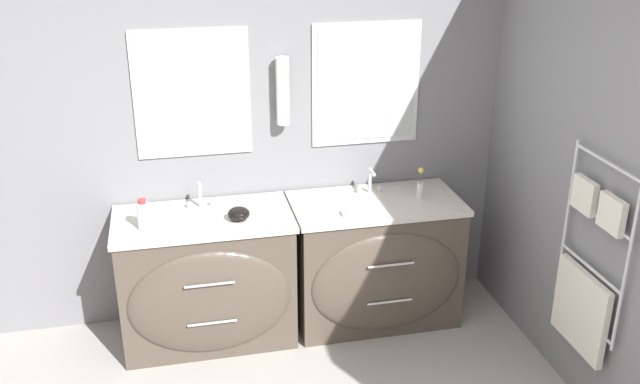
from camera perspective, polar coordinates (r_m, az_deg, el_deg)
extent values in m
cube|color=slate|center=(4.50, -7.14, 5.39)|extent=(5.10, 0.06, 2.60)
cube|color=silver|center=(4.39, -10.20, 7.73)|extent=(0.70, 0.01, 0.78)
cube|color=#B2BCBA|center=(4.38, -10.19, 7.70)|extent=(0.63, 0.01, 0.71)
cube|color=silver|center=(4.56, 3.71, 8.59)|extent=(0.70, 0.01, 0.78)
cube|color=#B2BCBA|center=(4.55, 3.74, 8.56)|extent=(0.63, 0.01, 0.71)
cylinder|color=white|center=(4.39, -3.01, 8.06)|extent=(0.08, 0.08, 0.42)
cube|color=silver|center=(4.44, -3.12, 8.22)|extent=(0.05, 0.02, 0.08)
cube|color=slate|center=(3.95, 21.56, 1.47)|extent=(0.06, 4.32, 2.60)
cylinder|color=silver|center=(3.75, 23.33, -5.60)|extent=(0.02, 0.02, 0.94)
cylinder|color=silver|center=(4.15, 19.12, -2.20)|extent=(0.02, 0.02, 0.94)
cylinder|color=silver|center=(3.78, 22.04, 2.19)|extent=(0.02, 0.55, 0.02)
cylinder|color=silver|center=(3.89, 21.41, -1.87)|extent=(0.02, 0.55, 0.02)
cylinder|color=silver|center=(4.01, 20.82, -5.70)|extent=(0.02, 0.55, 0.02)
cylinder|color=silver|center=(4.15, 20.25, -9.28)|extent=(0.02, 0.55, 0.02)
cube|color=silver|center=(4.12, 20.11, -8.85)|extent=(0.04, 0.46, 0.45)
cube|color=silver|center=(3.76, 22.31, -1.64)|extent=(0.04, 0.19, 0.18)
cube|color=silver|center=(3.94, 20.41, -0.24)|extent=(0.04, 0.19, 0.18)
cube|color=#4C4238|center=(4.53, -9.03, -6.97)|extent=(1.04, 0.55, 0.80)
ellipsoid|color=#4C4238|center=(4.30, -8.76, -8.75)|extent=(0.96, 0.12, 0.68)
cube|color=beige|center=(4.34, -9.36, -2.16)|extent=(1.07, 0.58, 0.03)
ellipsoid|color=white|center=(4.33, -9.31, -2.68)|extent=(0.44, 0.39, 0.10)
cylinder|color=silver|center=(4.15, -8.82, -7.36)|extent=(0.29, 0.01, 0.01)
cylinder|color=silver|center=(4.29, -8.61, -10.34)|extent=(0.29, 0.01, 0.01)
cube|color=#4C4238|center=(4.70, 4.36, -5.61)|extent=(1.04, 0.55, 0.80)
ellipsoid|color=#4C4238|center=(4.47, 5.37, -7.24)|extent=(0.96, 0.12, 0.68)
cube|color=beige|center=(4.51, 4.51, -0.93)|extent=(1.07, 0.58, 0.03)
ellipsoid|color=white|center=(4.50, 4.60, -1.42)|extent=(0.44, 0.39, 0.10)
cylinder|color=silver|center=(4.33, 5.72, -5.84)|extent=(0.29, 0.01, 0.01)
cylinder|color=silver|center=(4.46, 5.59, -8.75)|extent=(0.29, 0.01, 0.01)
cylinder|color=silver|center=(4.44, -9.57, -0.19)|extent=(0.02, 0.02, 0.17)
cylinder|color=silver|center=(4.37, -9.60, 0.46)|extent=(0.02, 0.09, 0.02)
cylinder|color=silver|center=(4.47, -10.42, -1.03)|extent=(0.03, 0.03, 0.04)
cylinder|color=silver|center=(4.47, -8.63, -0.88)|extent=(0.03, 0.03, 0.04)
cylinder|color=silver|center=(4.61, 4.01, 0.95)|extent=(0.02, 0.02, 0.17)
cylinder|color=silver|center=(4.54, 4.20, 1.58)|extent=(0.02, 0.09, 0.02)
cylinder|color=silver|center=(4.62, 3.15, 0.13)|extent=(0.03, 0.03, 0.04)
cylinder|color=silver|center=(4.65, 4.82, 0.27)|extent=(0.03, 0.03, 0.04)
cylinder|color=silver|center=(4.22, -13.95, -1.88)|extent=(0.07, 0.07, 0.16)
cylinder|color=red|center=(4.18, -14.07, -0.73)|extent=(0.05, 0.05, 0.02)
ellipsoid|color=black|center=(4.25, -6.52, -1.74)|extent=(0.13, 0.13, 0.08)
cylinder|color=silver|center=(4.58, 7.99, 0.16)|extent=(0.04, 0.04, 0.10)
cylinder|color=#477238|center=(4.55, 8.06, 1.22)|extent=(0.01, 0.01, 0.09)
sphere|color=#E5BF47|center=(4.53, 8.09, 1.73)|extent=(0.04, 0.04, 0.04)
cube|color=white|center=(4.31, 2.40, -1.67)|extent=(0.10, 0.07, 0.02)
ellipsoid|color=#F2E5CC|center=(4.30, 2.41, -1.40)|extent=(0.06, 0.04, 0.02)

